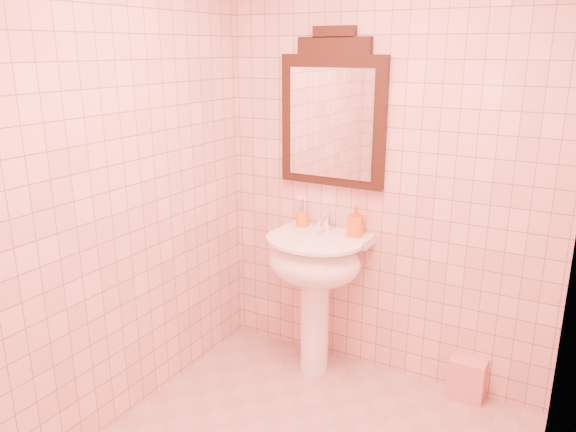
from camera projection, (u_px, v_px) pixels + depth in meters
The scene contains 7 objects.
back_wall at pixel (384, 171), 3.16m from camera, with size 2.00×0.02×2.50m, color beige.
pedestal_sink at pixel (315, 271), 3.29m from camera, with size 0.58×0.58×0.86m.
faucet at pixel (326, 223), 3.33m from camera, with size 0.04×0.16×0.11m.
mirror at pixel (333, 114), 3.20m from camera, with size 0.64×0.06×0.89m.
toothbrush_cup at pixel (302, 219), 3.43m from camera, with size 0.07×0.07×0.17m.
soap_dispenser at pixel (356, 221), 3.24m from camera, with size 0.08×0.08×0.18m, color #DC5B12.
towel at pixel (467, 379), 3.17m from camera, with size 0.20×0.13×0.24m, color pink.
Camera 1 is at (1.04, -1.88, 1.92)m, focal length 35.00 mm.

